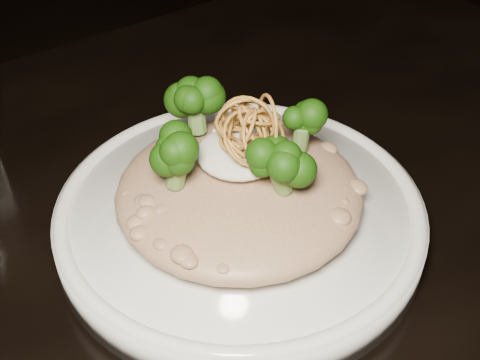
{
  "coord_description": "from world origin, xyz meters",
  "views": [
    {
      "loc": [
        -0.15,
        -0.28,
        1.12
      ],
      "look_at": [
        0.07,
        0.03,
        0.81
      ],
      "focal_mm": 50.0,
      "sensor_mm": 36.0,
      "label": 1
    }
  ],
  "objects": [
    {
      "name": "broccoli",
      "position": [
        0.06,
        0.03,
        0.84
      ],
      "size": [
        0.13,
        0.13,
        0.05
      ],
      "primitive_type": null,
      "color": "black",
      "rests_on": "risotto"
    },
    {
      "name": "plate",
      "position": [
        0.07,
        0.03,
        0.76
      ],
      "size": [
        0.28,
        0.28,
        0.03
      ],
      "primitive_type": "cylinder",
      "color": "white",
      "rests_on": "table"
    },
    {
      "name": "risotto",
      "position": [
        0.06,
        0.02,
        0.8
      ],
      "size": [
        0.18,
        0.18,
        0.04
      ],
      "primitive_type": "ellipsoid",
      "color": "brown",
      "rests_on": "plate"
    },
    {
      "name": "shallots",
      "position": [
        0.07,
        0.03,
        0.86
      ],
      "size": [
        0.06,
        0.06,
        0.04
      ],
      "primitive_type": null,
      "color": "brown",
      "rests_on": "cheese"
    },
    {
      "name": "cheese",
      "position": [
        0.07,
        0.03,
        0.83
      ],
      "size": [
        0.06,
        0.06,
        0.02
      ],
      "primitive_type": "ellipsoid",
      "color": "white",
      "rests_on": "risotto"
    }
  ]
}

